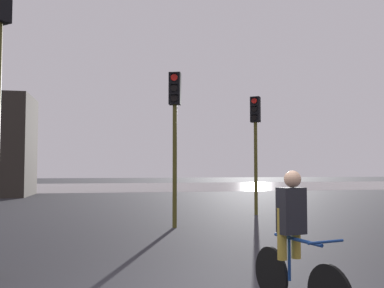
% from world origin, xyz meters
% --- Properties ---
extents(water_strip, '(80.00, 16.00, 0.01)m').
position_xyz_m(water_strip, '(0.00, 31.12, 0.00)').
color(water_strip, gray).
rests_on(water_strip, ground).
extents(traffic_light_far_right, '(0.40, 0.42, 4.12)m').
position_xyz_m(traffic_light_far_right, '(3.59, 9.35, 2.88)').
color(traffic_light_far_right, '#4C4719').
rests_on(traffic_light_far_right, ground).
extents(traffic_light_center, '(0.38, 0.40, 4.28)m').
position_xyz_m(traffic_light_center, '(0.35, 6.77, 2.98)').
color(traffic_light_center, '#4C4719').
rests_on(traffic_light_center, ground).
extents(cyclist, '(0.55, 1.67, 1.62)m').
position_xyz_m(cyclist, '(0.72, -0.20, 0.82)').
color(cyclist, black).
rests_on(cyclist, ground).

